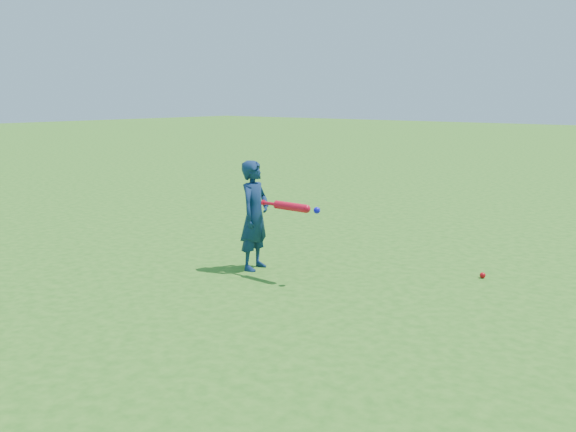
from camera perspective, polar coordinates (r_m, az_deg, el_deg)
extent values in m
plane|color=#296618|center=(8.04, -1.99, -3.53)|extent=(80.00, 80.00, 0.00)
imported|color=#10254B|center=(7.31, -2.98, 0.05)|extent=(0.39, 0.51, 1.25)
sphere|color=red|center=(7.37, 16.91, -5.06)|extent=(0.06, 0.06, 0.06)
cylinder|color=red|center=(7.12, -2.21, 1.20)|extent=(0.02, 0.06, 0.06)
cylinder|color=red|center=(7.06, -1.61, 1.11)|extent=(0.20, 0.04, 0.04)
cylinder|color=red|center=(6.86, 0.26, 0.84)|extent=(0.43, 0.10, 0.09)
sphere|color=red|center=(6.73, 1.63, 0.64)|extent=(0.09, 0.09, 0.09)
sphere|color=#0F0CDB|center=(6.64, 2.58, 0.50)|extent=(0.07, 0.07, 0.07)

